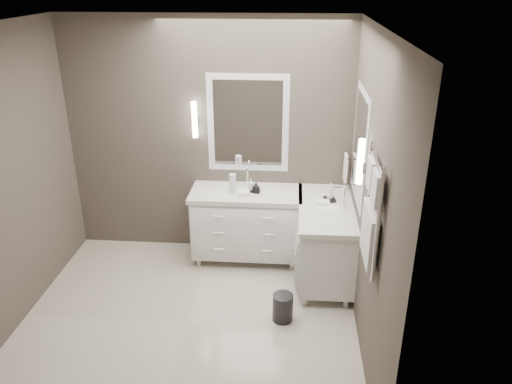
# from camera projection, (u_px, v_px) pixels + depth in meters

# --- Properties ---
(floor) EXTENTS (3.20, 3.00, 0.01)m
(floor) POSITION_uv_depth(u_px,v_px,m) (188.00, 323.00, 4.78)
(floor) COLOR beige
(floor) RESTS_ON ground
(ceiling) EXTENTS (3.20, 3.00, 0.01)m
(ceiling) POSITION_uv_depth(u_px,v_px,m) (168.00, 27.00, 3.69)
(ceiling) COLOR white
(ceiling) RESTS_ON wall_back
(wall_back) EXTENTS (3.20, 0.01, 2.70)m
(wall_back) POSITION_uv_depth(u_px,v_px,m) (208.00, 140.00, 5.61)
(wall_back) COLOR #453E37
(wall_back) RESTS_ON floor
(wall_front) EXTENTS (3.20, 0.01, 2.70)m
(wall_front) POSITION_uv_depth(u_px,v_px,m) (123.00, 300.00, 2.86)
(wall_front) COLOR #453E37
(wall_front) RESTS_ON floor
(wall_right) EXTENTS (0.01, 3.00, 2.70)m
(wall_right) POSITION_uv_depth(u_px,v_px,m) (371.00, 200.00, 4.13)
(wall_right) COLOR #453E37
(wall_right) RESTS_ON floor
(vanity_back) EXTENTS (1.24, 0.59, 0.97)m
(vanity_back) POSITION_uv_depth(u_px,v_px,m) (246.00, 221.00, 5.67)
(vanity_back) COLOR white
(vanity_back) RESTS_ON floor
(vanity_right) EXTENTS (0.59, 1.24, 0.97)m
(vanity_right) POSITION_uv_depth(u_px,v_px,m) (325.00, 237.00, 5.31)
(vanity_right) COLOR white
(vanity_right) RESTS_ON floor
(mirror_back) EXTENTS (0.90, 0.02, 1.10)m
(mirror_back) POSITION_uv_depth(u_px,v_px,m) (248.00, 124.00, 5.48)
(mirror_back) COLOR white
(mirror_back) RESTS_ON wall_back
(mirror_right) EXTENTS (0.02, 0.90, 1.10)m
(mirror_right) POSITION_uv_depth(u_px,v_px,m) (360.00, 146.00, 4.78)
(mirror_right) COLOR white
(mirror_right) RESTS_ON wall_right
(sconce_back) EXTENTS (0.06, 0.06, 0.40)m
(sconce_back) POSITION_uv_depth(u_px,v_px,m) (195.00, 120.00, 5.45)
(sconce_back) COLOR white
(sconce_back) RESTS_ON wall_back
(sconce_right) EXTENTS (0.06, 0.06, 0.40)m
(sconce_right) POSITION_uv_depth(u_px,v_px,m) (360.00, 163.00, 4.23)
(sconce_right) COLOR white
(sconce_right) RESTS_ON wall_right
(towel_bar_corner) EXTENTS (0.03, 0.22, 0.30)m
(towel_bar_corner) POSITION_uv_depth(u_px,v_px,m) (346.00, 167.00, 5.47)
(towel_bar_corner) COLOR white
(towel_bar_corner) RESTS_ON wall_right
(towel_ladder) EXTENTS (0.06, 0.58, 0.90)m
(towel_ladder) POSITION_uv_depth(u_px,v_px,m) (371.00, 216.00, 3.75)
(towel_ladder) COLOR white
(towel_ladder) RESTS_ON wall_right
(waste_bin) EXTENTS (0.21, 0.21, 0.28)m
(waste_bin) POSITION_uv_depth(u_px,v_px,m) (283.00, 307.00, 4.77)
(waste_bin) COLOR black
(waste_bin) RESTS_ON floor
(amenity_tray_back) EXTENTS (0.14, 0.11, 0.02)m
(amenity_tray_back) POSITION_uv_depth(u_px,v_px,m) (254.00, 191.00, 5.51)
(amenity_tray_back) COLOR black
(amenity_tray_back) RESTS_ON vanity_back
(amenity_tray_right) EXTENTS (0.13, 0.16, 0.02)m
(amenity_tray_right) POSITION_uv_depth(u_px,v_px,m) (330.00, 199.00, 5.31)
(amenity_tray_right) COLOR black
(amenity_tray_right) RESTS_ON vanity_right
(water_bottle) EXTENTS (0.09, 0.09, 0.22)m
(water_bottle) POSITION_uv_depth(u_px,v_px,m) (233.00, 184.00, 5.45)
(water_bottle) COLOR silver
(water_bottle) RESTS_ON vanity_back
(soap_bottle_a) EXTENTS (0.07, 0.07, 0.12)m
(soap_bottle_a) POSITION_uv_depth(u_px,v_px,m) (251.00, 184.00, 5.50)
(soap_bottle_a) COLOR white
(soap_bottle_a) RESTS_ON amenity_tray_back
(soap_bottle_b) EXTENTS (0.10, 0.10, 0.11)m
(soap_bottle_b) POSITION_uv_depth(u_px,v_px,m) (256.00, 187.00, 5.45)
(soap_bottle_b) COLOR black
(soap_bottle_b) RESTS_ON amenity_tray_back
(soap_bottle_c) EXTENTS (0.08, 0.08, 0.17)m
(soap_bottle_c) POSITION_uv_depth(u_px,v_px,m) (330.00, 191.00, 5.27)
(soap_bottle_c) COLOR white
(soap_bottle_c) RESTS_ON amenity_tray_right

